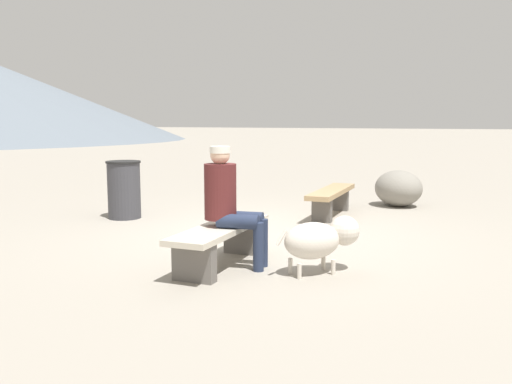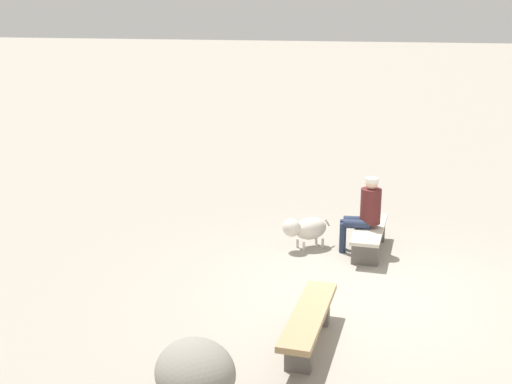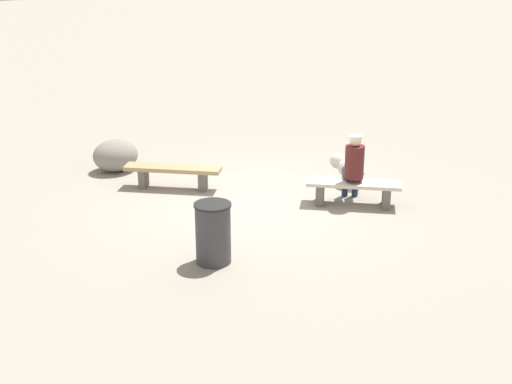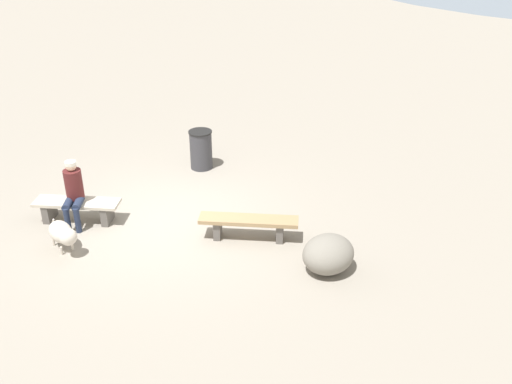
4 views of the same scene
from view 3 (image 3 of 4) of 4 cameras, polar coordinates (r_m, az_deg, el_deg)
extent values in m
cube|color=gray|center=(12.13, 0.23, -1.00)|extent=(210.00, 210.00, 0.06)
cube|color=#605B56|center=(13.01, -9.41, 1.17)|extent=(0.15, 0.30, 0.36)
cube|color=#605B56|center=(12.71, -4.47, 0.93)|extent=(0.15, 0.30, 0.36)
cube|color=#A3845B|center=(12.78, -7.01, 1.97)|extent=(1.83, 0.53, 0.07)
cube|color=#605B56|center=(12.08, 5.40, -0.10)|extent=(0.17, 0.43, 0.37)
cube|color=#605B56|center=(12.08, 10.87, -0.38)|extent=(0.17, 0.43, 0.37)
cube|color=beige|center=(12.00, 8.19, 0.72)|extent=(1.67, 0.59, 0.06)
cylinder|color=#511E1E|center=(11.87, 8.26, 2.51)|extent=(0.33, 0.33, 0.58)
sphere|color=beige|center=(11.77, 8.35, 4.27)|extent=(0.20, 0.20, 0.20)
cylinder|color=silver|center=(11.75, 8.36, 4.53)|extent=(0.21, 0.21, 0.07)
cylinder|color=#232D47|center=(12.18, 8.50, 1.52)|extent=(0.24, 0.45, 0.15)
cylinder|color=#232D47|center=(12.46, 8.32, 0.73)|extent=(0.11, 0.11, 0.50)
cylinder|color=#232D47|center=(12.16, 7.64, 1.52)|extent=(0.24, 0.45, 0.15)
cylinder|color=#232D47|center=(12.44, 7.48, 0.74)|extent=(0.11, 0.11, 0.50)
ellipsoid|color=beige|center=(12.94, 7.93, 1.90)|extent=(0.69, 0.67, 0.37)
sphere|color=beige|center=(13.18, 6.86, 2.62)|extent=(0.31, 0.31, 0.31)
cylinder|color=beige|center=(13.09, 7.00, 0.94)|extent=(0.04, 0.04, 0.16)
cylinder|color=beige|center=(13.22, 7.65, 1.11)|extent=(0.04, 0.04, 0.16)
cylinder|color=beige|center=(12.83, 8.11, 0.49)|extent=(0.04, 0.04, 0.16)
cylinder|color=beige|center=(12.96, 8.77, 0.66)|extent=(0.04, 0.04, 0.16)
cylinder|color=beige|center=(12.69, 8.96, 1.75)|extent=(0.11, 0.10, 0.15)
cylinder|color=#38383D|center=(9.74, -3.61, -3.55)|extent=(0.51, 0.51, 0.87)
cylinder|color=black|center=(9.57, -3.67, -1.08)|extent=(0.54, 0.54, 0.03)
ellipsoid|color=gray|center=(14.02, -11.70, 3.02)|extent=(1.20, 1.21, 0.65)
camera|label=1|loc=(14.85, 27.97, 6.80)|focal=37.17mm
camera|label=2|loc=(14.48, -36.34, 13.92)|focal=44.44mm
camera|label=4|loc=(21.08, -3.49, 23.61)|focal=40.10mm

